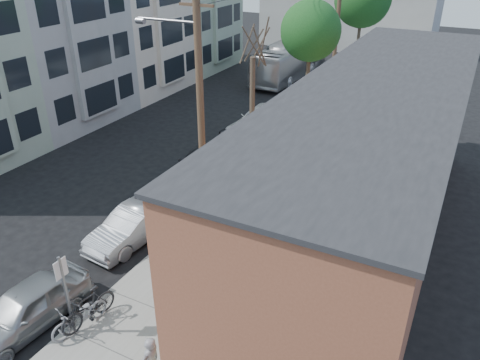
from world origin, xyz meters
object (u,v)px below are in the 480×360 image
at_px(patio_chair_a, 193,350).
at_px(parked_bike_b, 79,316).
at_px(parking_meter_far, 245,159).
at_px(tree_bare, 252,122).
at_px(car_2, 206,166).
at_px(bus, 290,60).
at_px(sign_post, 65,288).
at_px(patio_chair_b, 200,328).
at_px(patron_green, 181,328).
at_px(cyclist, 187,250).
at_px(tree_leafy_mid, 311,31).
at_px(car_0, 26,308).
at_px(parked_bike_a, 88,308).
at_px(utility_pole_near, 199,97).
at_px(parking_meter_near, 149,241).
at_px(car_3, 262,124).
at_px(car_1, 134,225).

bearing_deg(patio_chair_a, parked_bike_b, -159.39).
relative_size(parking_meter_far, tree_bare, 0.21).
distance_m(car_2, bus, 20.19).
xyz_separation_m(sign_post, patio_chair_b, (3.59, 1.49, -1.24)).
bearing_deg(patio_chair_a, bus, 119.49).
distance_m(sign_post, patron_green, 3.57).
height_order(patio_chair_b, cyclist, cyclist).
bearing_deg(sign_post, tree_leafy_mid, 88.64).
distance_m(sign_post, parked_bike_b, 1.20).
relative_size(patio_chair_a, car_0, 0.21).
bearing_deg(parked_bike_a, cyclist, 77.94).
height_order(utility_pole_near, patio_chair_b, utility_pole_near).
distance_m(parking_meter_near, patio_chair_b, 4.48).
bearing_deg(tree_bare, patron_green, -74.66).
distance_m(parked_bike_a, car_3, 16.63).
bearing_deg(parked_bike_a, patio_chair_a, 12.34).
relative_size(parked_bike_b, car_1, 0.44).
relative_size(patron_green, car_3, 0.27).
height_order(patio_chair_a, patio_chair_b, same).
bearing_deg(car_2, bus, 105.55).
bearing_deg(patron_green, patio_chair_b, 135.29).
height_order(patio_chair_a, car_3, car_3).
bearing_deg(car_3, tree_leafy_mid, 44.67).
height_order(parked_bike_b, bus, bus).
bearing_deg(cyclist, car_0, 52.84).
height_order(sign_post, patio_chair_b, sign_post).
relative_size(utility_pole_near, car_2, 1.69).
height_order(tree_bare, car_1, tree_bare).
bearing_deg(parked_bike_a, parking_meter_near, 104.19).
height_order(parking_meter_far, parked_bike_a, parking_meter_far).
bearing_deg(sign_post, car_1, 107.55).
bearing_deg(parked_bike_b, patio_chair_a, 20.99).
bearing_deg(parking_meter_far, utility_pole_near, -88.13).
distance_m(parking_meter_near, patio_chair_a, 5.17).
xyz_separation_m(cyclist, car_1, (-3.12, 0.89, -0.39)).
relative_size(parking_meter_far, cyclist, 0.66).
bearing_deg(parked_bike_b, car_1, 122.69).
distance_m(tree_bare, car_0, 12.24).
bearing_deg(tree_bare, bus, 106.20).
height_order(parking_meter_far, tree_bare, tree_bare).
bearing_deg(parking_meter_near, car_3, 96.33).
distance_m(sign_post, bus, 30.81).
xyz_separation_m(sign_post, car_3, (-1.55, 17.06, -0.98)).
bearing_deg(cyclist, tree_bare, -83.08).
bearing_deg(parking_meter_near, parking_meter_far, 90.00).
height_order(sign_post, parking_meter_far, sign_post).
bearing_deg(parked_bike_b, parking_meter_near, 106.52).
bearing_deg(car_3, patio_chair_a, -71.46).
distance_m(cyclist, parked_bike_a, 3.77).
distance_m(sign_post, cyclist, 4.37).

